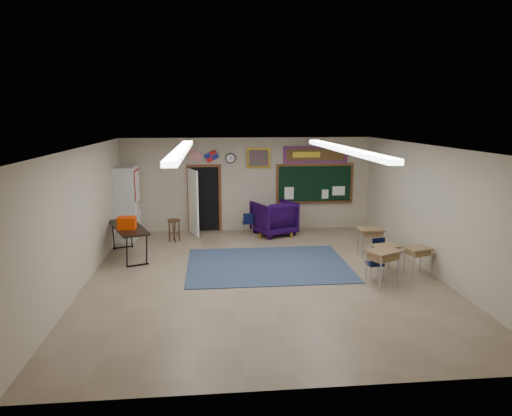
{
  "coord_description": "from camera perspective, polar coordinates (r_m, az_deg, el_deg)",
  "views": [
    {
      "loc": [
        -1.15,
        -10.05,
        3.67
      ],
      "look_at": [
        -0.02,
        1.5,
        1.32
      ],
      "focal_mm": 32.0,
      "sensor_mm": 36.0,
      "label": 1
    }
  ],
  "objects": [
    {
      "name": "bulletin_board",
      "position": [
        14.94,
        7.45,
        6.65
      ],
      "size": [
        2.1,
        0.05,
        0.55
      ],
      "color": "red",
      "rests_on": "back_wall"
    },
    {
      "name": "student_chair_desk_b",
      "position": [
        11.56,
        15.4,
        -5.6
      ],
      "size": [
        0.42,
        0.42,
        0.74
      ],
      "primitive_type": null,
      "rotation": [
        0.0,
        0.0,
        0.17
      ],
      "color": "black",
      "rests_on": "floor"
    },
    {
      "name": "front_wall",
      "position": [
        6.07,
        5.82,
        -9.61
      ],
      "size": [
        8.0,
        0.04,
        3.0
      ],
      "primitive_type": "cube",
      "color": "#AAA28A",
      "rests_on": "floor"
    },
    {
      "name": "back_wall",
      "position": [
        14.75,
        -1.05,
        2.97
      ],
      "size": [
        8.0,
        0.04,
        3.0
      ],
      "primitive_type": "cube",
      "color": "#AAA28A",
      "rests_on": "floor"
    },
    {
      "name": "student_desk_front_left",
      "position": [
        11.24,
        15.8,
        -6.0
      ],
      "size": [
        0.66,
        0.55,
        0.69
      ],
      "rotation": [
        0.0,
        0.0,
        0.22
      ],
      "color": "olive",
      "rests_on": "floor"
    },
    {
      "name": "student_chair_desk_a",
      "position": [
        10.76,
        14.6,
        -6.86
      ],
      "size": [
        0.38,
        0.38,
        0.72
      ],
      "primitive_type": null,
      "rotation": [
        0.0,
        0.0,
        3.19
      ],
      "color": "black",
      "rests_on": "floor"
    },
    {
      "name": "wall_clock",
      "position": [
        14.58,
        -3.22,
        6.22
      ],
      "size": [
        0.32,
        0.05,
        0.32
      ],
      "color": "black",
      "rests_on": "back_wall"
    },
    {
      "name": "right_wall",
      "position": [
        11.5,
        21.16,
        -0.23
      ],
      "size": [
        0.04,
        9.0,
        3.0
      ],
      "primitive_type": "cube",
      "color": "#AAA28A",
      "rests_on": "floor"
    },
    {
      "name": "area_rug",
      "position": [
        11.53,
        1.45,
        -7.09
      ],
      "size": [
        4.0,
        3.0,
        0.02
      ],
      "primitive_type": "cube",
      "color": "navy",
      "rests_on": "floor"
    },
    {
      "name": "floor",
      "position": [
        10.76,
        0.91,
        -8.52
      ],
      "size": [
        9.0,
        9.0,
        0.0
      ],
      "primitive_type": "plane",
      "color": "gray",
      "rests_on": "ground"
    },
    {
      "name": "doorway",
      "position": [
        14.64,
        -6.86,
        1.07
      ],
      "size": [
        1.1,
        0.89,
        2.16
      ],
      "color": "black",
      "rests_on": "back_wall"
    },
    {
      "name": "student_chair_reading",
      "position": [
        14.4,
        -1.04,
        -1.9
      ],
      "size": [
        0.37,
        0.37,
        0.7
      ],
      "primitive_type": null,
      "rotation": [
        0.0,
        0.0,
        3.2
      ],
      "color": "black",
      "rests_on": "floor"
    },
    {
      "name": "framed_art_print",
      "position": [
        14.65,
        0.32,
        6.26
      ],
      "size": [
        0.75,
        0.05,
        0.65
      ],
      "color": "#A2791F",
      "rests_on": "back_wall"
    },
    {
      "name": "folding_table",
      "position": [
        12.53,
        -15.6,
        -3.89
      ],
      "size": [
        1.36,
        2.1,
        1.14
      ],
      "rotation": [
        0.0,
        0.0,
        0.38
      ],
      "color": "black",
      "rests_on": "floor"
    },
    {
      "name": "wingback_armchair",
      "position": [
        14.33,
        2.26,
        -1.22
      ],
      "size": [
        1.52,
        1.54,
        1.07
      ],
      "primitive_type": "imported",
      "rotation": [
        0.0,
        0.0,
        3.55
      ],
      "color": "#180431",
      "rests_on": "floor"
    },
    {
      "name": "ceiling",
      "position": [
        10.13,
        0.96,
        7.63
      ],
      "size": [
        8.0,
        9.0,
        0.04
      ],
      "primitive_type": "cube",
      "color": "#BBBBB6",
      "rests_on": "back_wall"
    },
    {
      "name": "student_desk_back_left",
      "position": [
        10.39,
        15.55,
        -7.02
      ],
      "size": [
        0.84,
        0.76,
        0.82
      ],
      "rotation": [
        0.0,
        0.0,
        0.46
      ],
      "color": "olive",
      "rests_on": "floor"
    },
    {
      "name": "fluorescent_strips",
      "position": [
        10.14,
        0.96,
        7.3
      ],
      "size": [
        3.86,
        6.0,
        0.1
      ],
      "primitive_type": null,
      "color": "white",
      "rests_on": "ceiling"
    },
    {
      "name": "storage_cabinet",
      "position": [
        14.36,
        -15.76,
        0.68
      ],
      "size": [
        0.59,
        1.25,
        2.2
      ],
      "color": "silver",
      "rests_on": "floor"
    },
    {
      "name": "chalkboard",
      "position": [
        15.05,
        7.35,
        2.91
      ],
      "size": [
        2.55,
        0.14,
        1.3
      ],
      "color": "brown",
      "rests_on": "back_wall"
    },
    {
      "name": "student_desk_front_right",
      "position": [
        12.44,
        14.1,
        -4.03
      ],
      "size": [
        0.64,
        0.48,
        0.77
      ],
      "rotation": [
        0.0,
        0.0,
        -0.01
      ],
      "color": "olive",
      "rests_on": "floor"
    },
    {
      "name": "student_desk_back_right",
      "position": [
        11.34,
        19.53,
        -6.13
      ],
      "size": [
        0.65,
        0.55,
        0.67
      ],
      "rotation": [
        0.0,
        0.0,
        0.26
      ],
      "color": "olive",
      "rests_on": "floor"
    },
    {
      "name": "wall_flags",
      "position": [
        14.54,
        -6.59,
        6.66
      ],
      "size": [
        1.16,
        0.06,
        0.7
      ],
      "primitive_type": null,
      "color": "red",
      "rests_on": "back_wall"
    },
    {
      "name": "wooden_stool",
      "position": [
        13.78,
        -10.19,
        -2.73
      ],
      "size": [
        0.37,
        0.37,
        0.66
      ],
      "color": "#533118",
      "rests_on": "floor"
    },
    {
      "name": "left_wall",
      "position": [
        10.67,
        -20.95,
        -1.08
      ],
      "size": [
        0.04,
        9.0,
        3.0
      ],
      "primitive_type": "cube",
      "color": "#AAA28A",
      "rests_on": "floor"
    }
  ]
}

